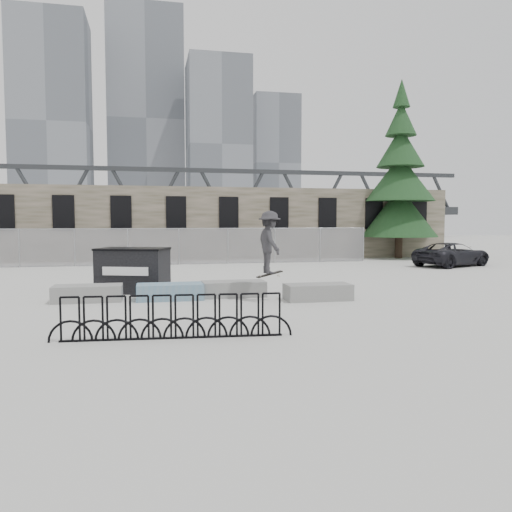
{
  "coord_description": "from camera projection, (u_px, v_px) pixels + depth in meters",
  "views": [
    {
      "loc": [
        -1.56,
        -15.42,
        2.4
      ],
      "look_at": [
        1.73,
        0.01,
        1.3
      ],
      "focal_mm": 35.0,
      "sensor_mm": 36.0,
      "label": 1
    }
  ],
  "objects": [
    {
      "name": "truss_bridge",
      "position": [
        232.0,
        209.0,
        70.99
      ],
      "size": [
        70.0,
        3.0,
        9.8
      ],
      "color": "#2D3033",
      "rests_on": "ground"
    },
    {
      "name": "chainlink_fence",
      "position": [
        179.0,
        246.0,
        27.66
      ],
      "size": [
        22.06,
        0.06,
        2.02
      ],
      "color": "gray",
      "rests_on": "ground"
    },
    {
      "name": "dumpster",
      "position": [
        133.0,
        270.0,
        16.9
      ],
      "size": [
        2.61,
        2.07,
        1.5
      ],
      "rotation": [
        0.0,
        0.0,
        -0.34
      ],
      "color": "black",
      "rests_on": "ground"
    },
    {
      "name": "bike_rack",
      "position": [
        173.0,
        318.0,
        10.16
      ],
      "size": [
        4.93,
        0.43,
        0.9
      ],
      "rotation": [
        0.0,
        0.0,
        -0.08
      ],
      "color": "black",
      "rests_on": "ground"
    },
    {
      "name": "planter_offset",
      "position": [
        318.0,
        291.0,
        15.21
      ],
      "size": [
        2.0,
        0.9,
        0.49
      ],
      "color": "gray",
      "rests_on": "ground"
    },
    {
      "name": "skateboarder",
      "position": [
        270.0,
        242.0,
        14.85
      ],
      "size": [
        0.85,
        1.29,
        1.99
      ],
      "rotation": [
        0.0,
        0.0,
        1.7
      ],
      "color": "#2D2C2F",
      "rests_on": "ground"
    },
    {
      "name": "planter_center_left",
      "position": [
        170.0,
        291.0,
        15.28
      ],
      "size": [
        2.0,
        0.9,
        0.49
      ],
      "color": "teal",
      "rests_on": "ground"
    },
    {
      "name": "planter_center_right",
      "position": [
        234.0,
        288.0,
        15.92
      ],
      "size": [
        2.0,
        0.9,
        0.49
      ],
      "color": "gray",
      "rests_on": "ground"
    },
    {
      "name": "planter_far_left",
      "position": [
        88.0,
        293.0,
        14.93
      ],
      "size": [
        2.0,
        0.9,
        0.49
      ],
      "color": "gray",
      "rests_on": "ground"
    },
    {
      "name": "stone_wall",
      "position": [
        175.0,
        224.0,
        31.23
      ],
      "size": [
        36.0,
        2.58,
        4.5
      ],
      "color": "brown",
      "rests_on": "ground"
    },
    {
      "name": "suv",
      "position": [
        452.0,
        254.0,
        26.67
      ],
      "size": [
        5.0,
        3.61,
        1.26
      ],
      "primitive_type": "imported",
      "rotation": [
        0.0,
        0.0,
        1.94
      ],
      "color": "black",
      "rests_on": "ground"
    },
    {
      "name": "spruce_tree",
      "position": [
        400.0,
        185.0,
        32.3
      ],
      "size": [
        4.91,
        4.91,
        11.5
      ],
      "color": "#38281E",
      "rests_on": "ground"
    },
    {
      "name": "skyline_towers",
      "position": [
        151.0,
        134.0,
        105.42
      ],
      "size": [
        58.0,
        28.0,
        48.0
      ],
      "color": "slate",
      "rests_on": "ground"
    },
    {
      "name": "ground",
      "position": [
        202.0,
        298.0,
        15.54
      ],
      "size": [
        120.0,
        120.0,
        0.0
      ],
      "primitive_type": "plane",
      "color": "#B6B7B1",
      "rests_on": "ground"
    }
  ]
}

